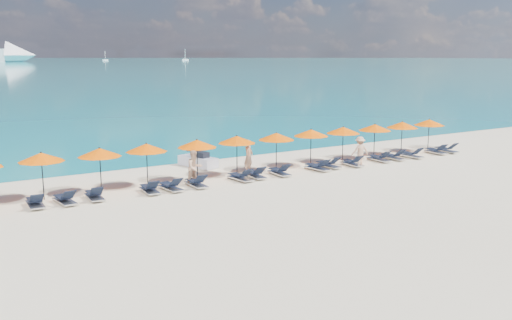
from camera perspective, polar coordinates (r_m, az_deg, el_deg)
ground at (r=27.71m, az=3.31°, el=-3.40°), size 1400.00×1400.00×0.00m
sailboat_near at (r=601.65m, az=-14.84°, el=9.66°), size 5.44×1.81×9.97m
sailboat_far at (r=603.47m, az=-7.10°, el=9.95°), size 6.60×2.20×12.11m
jetski at (r=34.33m, az=-5.80°, el=-0.07°), size 1.63×2.76×0.92m
beachgoer_a at (r=32.23m, az=-0.74°, el=0.35°), size 0.84×0.77×1.93m
beachgoer_b at (r=29.44m, az=-6.17°, el=-0.79°), size 0.96×0.65×1.83m
beachgoer_c at (r=35.36m, az=10.35°, el=0.93°), size 1.21×0.78×1.73m
umbrella_2 at (r=27.94m, az=-20.68°, el=0.27°), size 2.10×2.10×2.28m
umbrella_3 at (r=28.42m, az=-15.37°, el=0.74°), size 2.10×2.10×2.28m
umbrella_4 at (r=29.31m, az=-10.90°, el=1.22°), size 2.10×2.10×2.28m
umbrella_5 at (r=30.23m, az=-5.92°, el=1.63°), size 2.10×2.10×2.28m
umbrella_6 at (r=31.54m, az=-1.93°, el=2.05°), size 2.10×2.10×2.28m
umbrella_7 at (r=32.74m, az=2.05°, el=2.37°), size 2.10×2.10×2.28m
umbrella_8 at (r=34.39m, az=5.53°, el=2.72°), size 2.10×2.10×2.28m
umbrella_9 at (r=35.84m, az=8.71°, el=2.96°), size 2.10×2.10×2.28m
umbrella_10 at (r=37.58m, az=11.80°, el=3.21°), size 2.10×2.10×2.28m
umbrella_11 at (r=39.35m, az=14.42°, el=3.42°), size 2.10×2.10×2.28m
umbrella_12 at (r=41.31m, az=16.94°, el=3.62°), size 2.10×2.10×2.28m
lounger_3 at (r=27.03m, az=-21.22°, el=-3.96°), size 0.71×1.73×0.66m
lounger_4 at (r=27.16m, az=-18.57°, el=-3.72°), size 0.77×1.75×0.66m
lounger_5 at (r=27.53m, az=-15.85°, el=-3.38°), size 0.75×1.74×0.66m
lounger_6 at (r=28.19m, az=-10.58°, el=-2.83°), size 0.77×1.75×0.66m
lounger_7 at (r=28.54m, az=-8.52°, el=-2.60°), size 0.77×1.75×0.66m
lounger_8 at (r=29.15m, az=-5.99°, el=-2.27°), size 0.67×1.72×0.66m
lounger_9 at (r=30.41m, az=-1.55°, el=-1.68°), size 0.76×1.75×0.66m
lounger_10 at (r=31.04m, az=-0.09°, el=-1.42°), size 0.73×1.74×0.66m
lounger_11 at (r=31.76m, az=2.37°, el=-1.15°), size 0.73×1.74×0.66m
lounger_12 at (r=33.26m, az=6.19°, el=-0.67°), size 0.77×1.75×0.66m
lounger_13 at (r=34.10m, az=7.27°, el=-0.42°), size 0.77×1.75×0.66m
lounger_14 at (r=34.86m, az=9.57°, el=-0.24°), size 0.74×1.74×0.66m
lounger_15 at (r=36.70m, az=12.22°, el=0.20°), size 0.69×1.72×0.66m
lounger_16 at (r=37.48m, az=13.59°, el=0.36°), size 0.64×1.71×0.66m
lounger_17 at (r=38.49m, az=15.28°, el=0.55°), size 0.65×1.71×0.66m
lounger_18 at (r=40.49m, az=17.57°, el=0.90°), size 0.79×1.75×0.66m
lounger_19 at (r=41.24m, az=18.50°, el=1.02°), size 0.68×1.72×0.66m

